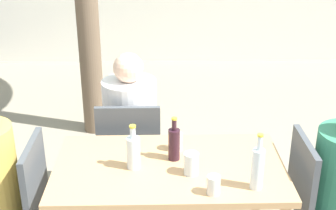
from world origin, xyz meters
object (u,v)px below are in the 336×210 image
Objects in this scene: drinking_glass_0 at (191,164)px; drinking_glass_1 at (214,185)px; wine_bottle_0 at (174,143)px; dining_table_front at (169,180)px; person_seated_2 at (131,133)px; drinking_glass_2 at (176,142)px; patio_chair_2 at (130,151)px; patio_chair_0 at (19,203)px; patio_chair_1 at (318,198)px; water_bottle_2 at (257,168)px; water_bottle_1 at (133,152)px.

drinking_glass_1 is at bearing -62.38° from drinking_glass_0.
drinking_glass_1 is (0.19, -0.36, -0.05)m from wine_bottle_0.
person_seated_2 reaches higher than dining_table_front.
wine_bottle_0 is 0.41m from drinking_glass_1.
drinking_glass_2 is at bearing 81.19° from wine_bottle_0.
patio_chair_2 is at bearing 126.14° from drinking_glass_2.
patio_chair_0 reaches higher than dining_table_front.
patio_chair_1 is 2.86× the size of water_bottle_2.
patio_chair_2 is at bearing 95.70° from water_bottle_1.
person_seated_2 is 0.89m from wine_bottle_0.
person_seated_2 is at bearing 113.38° from drinking_glass_1.
patio_chair_2 reaches higher than drinking_glass_1.
water_bottle_2 is at bearing 130.25° from patio_chair_2.
water_bottle_1 reaches higher than drinking_glass_2.
wine_bottle_0 is at bearing 85.36° from patio_chair_1.
patio_chair_0 is at bearing -169.13° from drinking_glass_2.
drinking_glass_0 is (-0.78, -0.09, 0.31)m from patio_chair_1.
patio_chair_2 is 0.76× the size of person_seated_2.
dining_table_front is 0.91m from patio_chair_1.
person_seated_2 is (0.63, 0.85, 0.02)m from patio_chair_0.
patio_chair_1 is 0.76× the size of person_seated_2.
drinking_glass_0 is 0.29m from drinking_glass_2.
patio_chair_0 is 0.88m from patio_chair_2.
drinking_glass_0 is at bearing -61.33° from wine_bottle_0.
drinking_glass_0 is 0.22m from drinking_glass_1.
person_seated_2 is at bearing 112.45° from drinking_glass_0.
water_bottle_2 is 2.50× the size of drinking_glass_0.
person_seated_2 is 1.27m from drinking_glass_1.
drinking_glass_2 is (-0.18, 0.47, 0.00)m from drinking_glass_1.
water_bottle_1 is 0.51m from drinking_glass_1.
drinking_glass_1 is (0.49, -0.91, 0.30)m from patio_chair_2.
dining_table_front is at bearing -113.34° from wine_bottle_0.
person_seated_2 is 4.47× the size of wine_bottle_0.
patio_chair_0 is 0.78m from water_bottle_1.
dining_table_front is 0.22m from wine_bottle_0.
patio_chair_1 is 1.44m from person_seated_2.
patio_chair_0 is 8.17× the size of drinking_glass_2.
water_bottle_1 is at bearing 91.07° from patio_chair_1.
patio_chair_0 and patio_chair_1 have the same top height.
person_seated_2 is (-1.17, 0.85, 0.02)m from patio_chair_1.
wine_bottle_0 is (0.03, 0.07, 0.21)m from dining_table_front.
patio_chair_1 is 0.63m from water_bottle_2.
drinking_glass_2 is at bearing 75.31° from dining_table_front.
person_seated_2 is 1.06m from drinking_glass_0.
wine_bottle_0 is at bearing 21.28° from water_bottle_1.
water_bottle_1 is (0.06, -0.63, 0.35)m from patio_chair_2.
person_seated_2 is 10.75× the size of drinking_glass_2.
water_bottle_1 is 0.33m from drinking_glass_2.
wine_bottle_0 is at bearing 143.75° from water_bottle_2.
patio_chair_2 is at bearing 134.08° from patio_chair_0.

